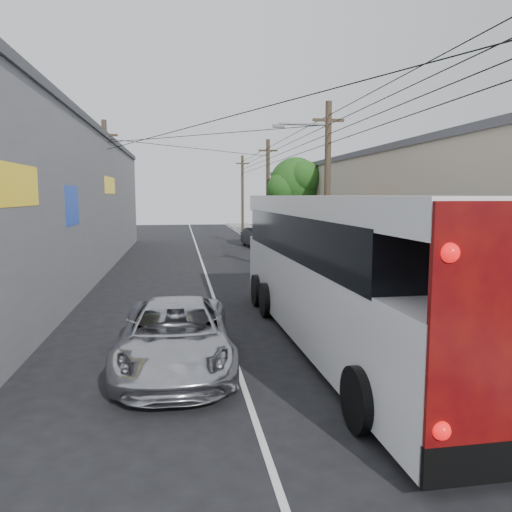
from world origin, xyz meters
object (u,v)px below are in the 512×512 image
(parked_car_far, at_px, (257,237))
(pedestrian_near, at_px, (333,256))
(coach_bus, at_px, (343,268))
(pedestrian_far, at_px, (363,277))
(jeepney, at_px, (176,336))
(parked_suv, at_px, (296,257))
(parked_car_mid, at_px, (276,251))

(parked_car_far, relative_size, pedestrian_near, 2.40)
(coach_bus, relative_size, parked_car_far, 3.08)
(parked_car_far, height_order, pedestrian_far, pedestrian_far)
(coach_bus, height_order, pedestrian_near, coach_bus)
(jeepney, relative_size, parked_suv, 0.96)
(parked_suv, distance_m, parked_car_mid, 3.66)
(jeepney, height_order, parked_suv, parked_suv)
(parked_car_far, bearing_deg, pedestrian_near, -91.30)
(parked_suv, bearing_deg, jeepney, -119.20)
(coach_bus, bearing_deg, parked_car_far, 85.15)
(parked_car_mid, bearing_deg, pedestrian_far, -78.64)
(jeepney, height_order, parked_car_far, jeepney)
(parked_car_mid, height_order, parked_car_far, parked_car_far)
(pedestrian_far, bearing_deg, coach_bus, 90.06)
(parked_car_mid, xyz_separation_m, parked_car_far, (0.34, 9.33, 0.03))
(jeepney, bearing_deg, pedestrian_far, 44.94)
(parked_car_mid, relative_size, parked_car_far, 0.93)
(coach_bus, distance_m, jeepney, 4.75)
(parked_car_far, bearing_deg, parked_suv, -96.98)
(parked_car_mid, height_order, pedestrian_near, pedestrian_near)
(parked_car_mid, bearing_deg, pedestrian_near, -67.80)
(pedestrian_near, bearing_deg, jeepney, 64.76)
(pedestrian_near, xyz_separation_m, pedestrian_far, (-0.35, -5.01, -0.24))
(pedestrian_far, bearing_deg, jeepney, 69.86)
(jeepney, distance_m, parked_suv, 14.78)
(parked_suv, bearing_deg, parked_car_mid, 90.10)
(coach_bus, height_order, pedestrian_far, coach_bus)
(jeepney, relative_size, pedestrian_far, 3.95)
(coach_bus, height_order, parked_car_far, coach_bus)
(coach_bus, relative_size, jeepney, 2.51)
(coach_bus, bearing_deg, parked_car_mid, 84.25)
(jeepney, distance_m, parked_car_mid, 18.06)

